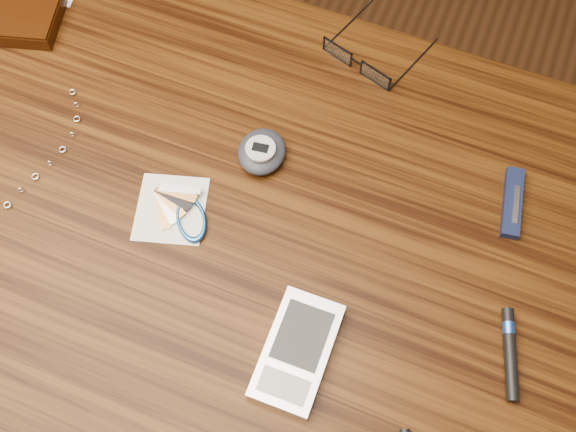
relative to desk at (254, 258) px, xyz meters
name	(u,v)px	position (x,y,z in m)	size (l,w,h in m)	color
ground	(268,367)	(0.00, 0.00, -0.65)	(3.80, 3.80, 0.00)	#472814
desk	(254,258)	(0.00, 0.00, 0.00)	(1.00, 0.70, 0.75)	#361C08
wallet_and_card	(19,17)	(-0.42, 0.17, 0.11)	(0.13, 0.16, 0.02)	black
eyeglasses	(359,61)	(0.04, 0.27, 0.11)	(0.14, 0.14, 0.02)	black
pda_phone	(297,351)	(0.11, -0.12, 0.11)	(0.07, 0.13, 0.02)	silver
pedometer	(262,151)	(-0.02, 0.09, 0.11)	(0.07, 0.08, 0.03)	#20232C
notepad_keys	(181,212)	(-0.08, -0.02, 0.11)	(0.12, 0.11, 0.01)	white
pocket_knife	(512,203)	(0.28, 0.14, 0.11)	(0.03, 0.09, 0.01)	#101634
black_blue_pen	(510,351)	(0.32, -0.03, 0.11)	(0.04, 0.10, 0.01)	black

